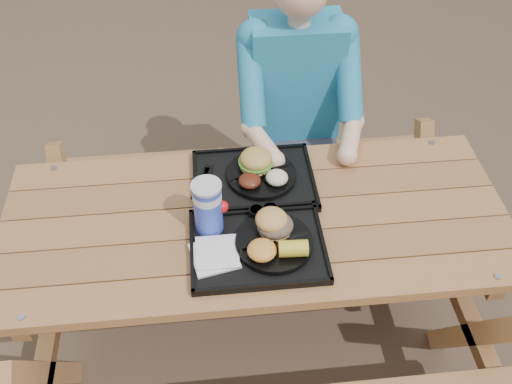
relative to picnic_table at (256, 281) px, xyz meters
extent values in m
plane|color=#999999|center=(0.00, 0.00, -0.38)|extent=(60.00, 60.00, 0.00)
cube|color=black|center=(-0.01, -0.14, 0.39)|extent=(0.45, 0.35, 0.02)
cube|color=black|center=(0.01, 0.18, 0.39)|extent=(0.45, 0.35, 0.02)
cylinder|color=black|center=(0.05, -0.14, 0.41)|extent=(0.26, 0.26, 0.02)
cylinder|color=black|center=(0.04, 0.19, 0.41)|extent=(0.26, 0.26, 0.02)
cube|color=white|center=(-0.16, -0.18, 0.40)|extent=(0.17, 0.17, 0.02)
cylinder|color=#1A34C9|center=(-0.16, -0.04, 0.49)|extent=(0.10, 0.10, 0.19)
cylinder|color=black|center=(0.00, -0.01, 0.41)|extent=(0.05, 0.05, 0.03)
cylinder|color=yellow|center=(0.05, 0.00, 0.41)|extent=(0.06, 0.06, 0.03)
ellipsoid|color=gold|center=(0.00, -0.20, 0.44)|extent=(0.10, 0.10, 0.05)
cube|color=black|center=(-0.16, 0.18, 0.40)|extent=(0.06, 0.17, 0.01)
ellipsoid|color=#562011|center=(-0.01, 0.13, 0.43)|extent=(0.08, 0.08, 0.04)
ellipsoid|color=beige|center=(0.09, 0.13, 0.44)|extent=(0.08, 0.08, 0.05)
camera|label=1|loc=(-0.14, -1.35, 1.87)|focal=40.00mm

